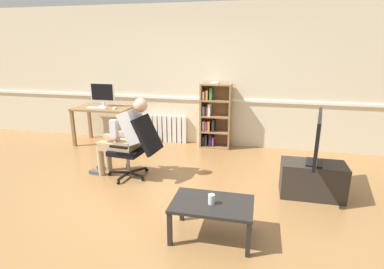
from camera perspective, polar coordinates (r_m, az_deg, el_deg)
The scene contains 14 objects.
ground_plane at distance 3.89m, azimuth -5.09°, elevation -13.31°, with size 18.00×18.00×0.00m, color olive.
back_wall at distance 5.98m, azimuth 2.50°, elevation 10.85°, with size 12.00×0.13×2.70m.
computer_desk at distance 6.29m, azimuth -16.40°, elevation 3.99°, with size 1.11×0.68×0.76m.
imac_monitor at distance 6.31m, azimuth -16.59°, elevation 7.54°, with size 0.50×0.14×0.47m.
keyboard at distance 6.17m, azimuth -17.51°, elevation 4.83°, with size 0.41×0.12×0.02m, color silver.
computer_mouse at distance 6.02m, azimuth -14.44°, elevation 4.84°, with size 0.06×0.10×0.03m, color white.
bookshelf at distance 5.86m, azimuth 4.11°, elevation 3.32°, with size 0.58×0.29×1.27m.
radiator at distance 6.27m, azimuth -5.12°, elevation 1.14°, with size 0.90×0.08×0.56m.
office_chair at distance 4.52m, azimuth -10.46°, elevation -1.95°, with size 0.84×0.62×0.96m.
person_seated at distance 4.58m, azimuth -12.62°, elevation -0.14°, with size 0.99×0.42×1.22m.
tv_stand at distance 4.32m, azimuth 21.79°, elevation -7.92°, with size 0.81×0.41×0.46m.
tv_screen at distance 4.13m, azimuth 22.65°, elevation -0.65°, with size 0.25×1.01×0.64m.
coffee_table at distance 3.17m, azimuth 3.83°, elevation -13.50°, with size 0.83×0.53×0.40m.
drinking_glass at distance 3.10m, azimuth 3.70°, elevation -12.11°, with size 0.07×0.07×0.10m, color silver.
Camera 1 is at (1.08, -3.21, 1.93)m, focal length 28.19 mm.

